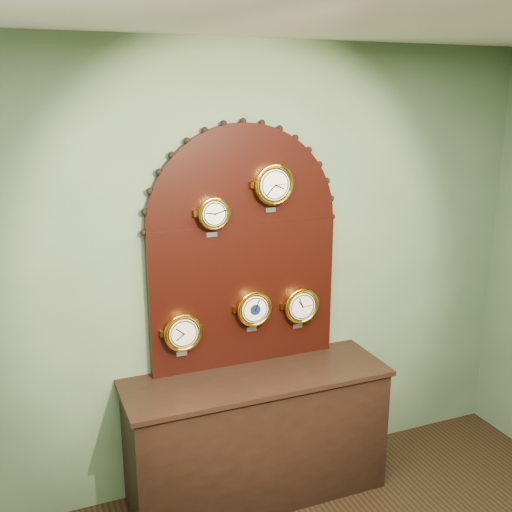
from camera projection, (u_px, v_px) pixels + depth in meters
name	position (u px, v px, depth m)	size (l,w,h in m)	color
wall_back	(241.00, 274.00, 3.74)	(4.00, 4.00, 0.00)	#516A48
shop_counter	(257.00, 438.00, 3.76)	(1.60, 0.50, 0.80)	black
display_board	(244.00, 241.00, 3.64)	(1.26, 0.06, 1.53)	black
roman_clock	(213.00, 213.00, 3.45)	(0.19, 0.08, 0.25)	gold
arabic_clock	(273.00, 184.00, 3.54)	(0.25, 0.08, 0.30)	gold
hygrometer	(182.00, 332.00, 3.56)	(0.23, 0.08, 0.29)	gold
barometer	(253.00, 308.00, 3.70)	(0.23, 0.08, 0.28)	gold
tide_clock	(300.00, 305.00, 3.82)	(0.23, 0.08, 0.29)	gold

